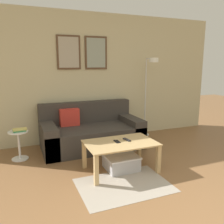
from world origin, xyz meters
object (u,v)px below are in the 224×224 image
Objects in this scene: remote_control at (127,140)px; couch at (91,132)px; storage_bin at (121,162)px; book_stack at (20,130)px; floor_lamp at (150,82)px; coffee_table at (121,147)px; side_table at (19,143)px; cell_phone at (117,141)px.

couch is at bearing 91.27° from remote_control.
book_stack reaches higher than storage_bin.
couch is 1.09× the size of floor_lamp.
book_stack is at bearing -173.20° from couch.
coffee_table is 1.71m from side_table.
book_stack is (-1.38, 0.98, 0.39)m from storage_bin.
cell_phone is at bearing 178.08° from storage_bin.
cell_phone is at bearing -36.17° from side_table.
side_table is (-1.40, 0.98, 0.18)m from storage_bin.
side_table reaches higher than storage_bin.
floor_lamp is at bearing 45.83° from coffee_table.
couch is at bearing 6.60° from side_table.
book_stack is at bearing 136.83° from remote_control.
book_stack is (-1.35, 1.02, 0.14)m from coffee_table.
storage_bin is (0.13, -1.13, -0.17)m from couch.
couch is at bearing 96.35° from storage_bin.
coffee_table is at bearing -85.20° from couch.
floor_lamp is (1.33, 0.11, 0.90)m from couch.
floor_lamp is at bearing 5.63° from book_stack.
cell_phone is (1.31, -0.97, -0.06)m from book_stack.
side_table is at bearing -173.40° from couch.
storage_bin is at bearing -83.65° from couch.
couch is 1.14m from cell_phone.
coffee_table is 1.70m from book_stack.
book_stack is 1.76m from remote_control.
book_stack is at bearing 145.50° from cell_phone.
couch is 1.17m from coffee_table.
coffee_table is at bearing -125.72° from storage_bin.
coffee_table is 2.12× the size of side_table.
side_table is 2.12× the size of book_stack.
remote_control is at bearing -132.30° from floor_lamp.
remote_control reaches higher than coffee_table.
book_stack reaches higher than cell_phone.
couch is 1.61m from floor_lamp.
remote_control reaches higher than cell_phone.
side_table is (-2.61, -0.25, -0.90)m from floor_lamp.
side_table is 3.43× the size of cell_phone.
storage_bin is at bearing -35.34° from book_stack.
coffee_table is at bearing -168.45° from remote_control.
couch reaches higher than coffee_table.
floor_lamp is 2.77m from side_table.
storage_bin is at bearing 175.77° from remote_control.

